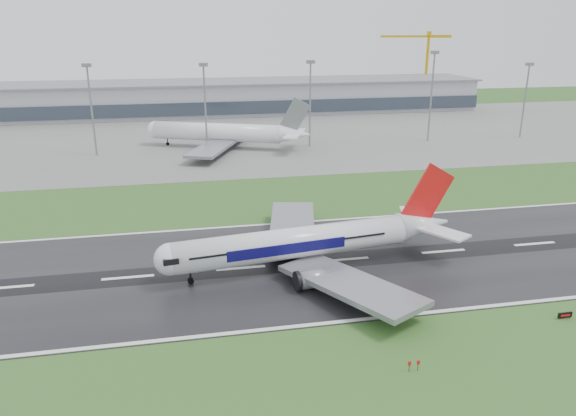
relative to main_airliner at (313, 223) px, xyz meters
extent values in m
plane|color=#2A551F|center=(6.77, 1.44, -8.50)|extent=(520.00, 520.00, 0.00)
cube|color=black|center=(6.77, 1.44, -8.45)|extent=(400.00, 45.00, 0.10)
cube|color=slate|center=(6.77, 126.44, -8.46)|extent=(400.00, 130.00, 0.08)
cube|color=#9699A1|center=(6.77, 186.44, -1.00)|extent=(240.00, 36.00, 15.00)
cylinder|color=gray|center=(-51.16, 101.44, 6.12)|extent=(0.64, 0.64, 29.24)
cylinder|color=gray|center=(-13.73, 101.44, 5.96)|extent=(0.64, 0.64, 28.92)
cylinder|color=gray|center=(23.42, 101.44, 6.17)|extent=(0.64, 0.64, 29.34)
cylinder|color=gray|center=(69.76, 101.44, 7.57)|extent=(0.64, 0.64, 32.13)
cylinder|color=gray|center=(108.77, 101.44, 5.22)|extent=(0.64, 0.64, 27.45)
camera|label=1|loc=(-22.36, -89.41, 34.01)|focal=33.97mm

